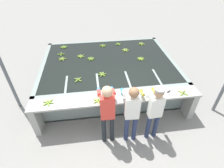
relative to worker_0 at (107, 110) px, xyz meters
name	(u,v)px	position (x,y,z in m)	size (l,w,h in m)	color
ground_plane	(118,128)	(0.30, 0.31, -1.06)	(80.00, 80.00, 0.00)	gray
wash_tank	(108,72)	(0.30, 2.38, -0.60)	(4.39, 3.28, 0.93)	gray
work_ledge	(117,105)	(0.30, 0.53, -0.41)	(4.39, 0.45, 0.93)	#9E9E99
worker_0	(107,110)	(0.00, 0.00, 0.00)	(0.41, 0.72, 1.75)	#1E2328
worker_1	(132,110)	(0.55, -0.04, -0.04)	(0.43, 0.72, 1.69)	navy
worker_2	(155,109)	(1.10, -0.03, -0.09)	(0.43, 0.72, 1.61)	navy
banana_bunch_floating_0	(64,47)	(-1.26, 3.61, -0.12)	(0.28, 0.28, 0.08)	#75A333
banana_bunch_floating_1	(61,54)	(-1.31, 3.04, -0.11)	(0.28, 0.28, 0.08)	#75A333
banana_bunch_floating_2	(91,59)	(-0.27, 2.58, -0.12)	(0.28, 0.28, 0.08)	#75A333
banana_bunch_floating_3	(78,80)	(-0.69, 1.41, -0.11)	(0.24, 0.24, 0.08)	#75A333
banana_bunch_floating_4	(141,44)	(1.75, 3.48, -0.12)	(0.27, 0.27, 0.08)	#93BC3D
banana_bunch_floating_5	(125,50)	(1.02, 3.05, -0.12)	(0.28, 0.28, 0.08)	#9EC642
banana_bunch_floating_6	(62,59)	(-1.24, 2.69, -0.12)	(0.27, 0.27, 0.08)	#93BC3D
banana_bunch_floating_7	(118,44)	(0.84, 3.59, -0.11)	(0.26, 0.26, 0.08)	#75A333
banana_bunch_floating_8	(81,56)	(-0.62, 2.80, -0.12)	(0.26, 0.28, 0.08)	#8CB738
banana_bunch_floating_9	(102,74)	(0.03, 1.59, -0.12)	(0.28, 0.26, 0.08)	#75A333
banana_bunch_floating_10	(103,46)	(0.23, 3.53, -0.12)	(0.27, 0.28, 0.08)	#75A333
banana_bunch_floating_11	(141,59)	(1.41, 2.34, -0.12)	(0.27, 0.28, 0.08)	#8CB738
banana_bunch_ledge_0	(98,101)	(-0.18, 0.46, -0.11)	(0.26, 0.28, 0.08)	#9EC642
banana_bunch_ledge_1	(183,93)	(2.02, 0.46, -0.11)	(0.23, 0.23, 0.08)	#93BC3D
banana_bunch_ledge_2	(48,102)	(-1.39, 0.56, -0.11)	(0.28, 0.28, 0.08)	#8CB738
knife_0	(170,90)	(1.74, 0.60, -0.12)	(0.31, 0.21, 0.02)	silver
support_post_left	(0,61)	(-2.61, 1.59, 0.54)	(0.09, 0.09, 3.20)	slate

